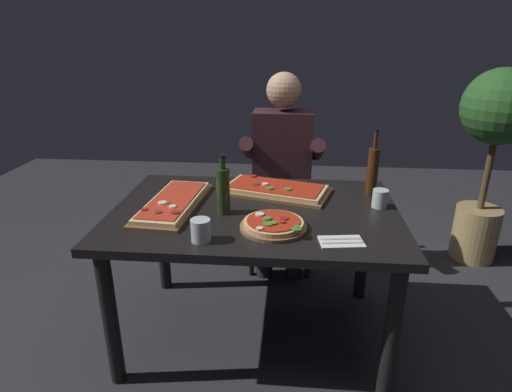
{
  "coord_description": "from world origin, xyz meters",
  "views": [
    {
      "loc": [
        0.17,
        -1.91,
        1.55
      ],
      "look_at": [
        0.0,
        0.05,
        0.79
      ],
      "focal_mm": 29.62,
      "sensor_mm": 36.0,
      "label": 1
    }
  ],
  "objects_px": {
    "pizza_rectangular_left": "(173,203)",
    "tumbler_far_side": "(201,230)",
    "seated_diner": "(282,166)",
    "tumbler_near_camera": "(380,199)",
    "dining_table": "(255,227)",
    "oil_bottle_amber": "(373,170)",
    "diner_chair": "(282,196)",
    "wine_bottle_dark": "(223,190)",
    "pizza_rectangular_front": "(276,189)",
    "potted_plant_corner": "(495,139)",
    "pizza_round_far": "(273,225)"
  },
  "relations": [
    {
      "from": "pizza_rectangular_left",
      "to": "tumbler_far_side",
      "type": "relative_size",
      "value": 6.41
    },
    {
      "from": "seated_diner",
      "to": "tumbler_near_camera",
      "type": "bearing_deg",
      "value": -52.38
    },
    {
      "from": "dining_table",
      "to": "pizza_rectangular_left",
      "type": "xyz_separation_m",
      "value": [
        -0.41,
        -0.0,
        0.11
      ]
    },
    {
      "from": "pizza_rectangular_left",
      "to": "dining_table",
      "type": "bearing_deg",
      "value": 0.12
    },
    {
      "from": "oil_bottle_amber",
      "to": "diner_chair",
      "type": "bearing_deg",
      "value": 129.09
    },
    {
      "from": "wine_bottle_dark",
      "to": "tumbler_near_camera",
      "type": "bearing_deg",
      "value": 10.57
    },
    {
      "from": "pizza_rectangular_front",
      "to": "tumbler_near_camera",
      "type": "xyz_separation_m",
      "value": [
        0.52,
        -0.15,
        0.03
      ]
    },
    {
      "from": "dining_table",
      "to": "tumbler_near_camera",
      "type": "distance_m",
      "value": 0.64
    },
    {
      "from": "diner_chair",
      "to": "seated_diner",
      "type": "height_order",
      "value": "seated_diner"
    },
    {
      "from": "pizza_rectangular_left",
      "to": "potted_plant_corner",
      "type": "xyz_separation_m",
      "value": [
        1.93,
        0.98,
        0.13
      ]
    },
    {
      "from": "pizza_round_far",
      "to": "pizza_rectangular_left",
      "type": "bearing_deg",
      "value": 157.29
    },
    {
      "from": "pizza_rectangular_left",
      "to": "tumbler_near_camera",
      "type": "bearing_deg",
      "value": 4.58
    },
    {
      "from": "tumbler_far_side",
      "to": "pizza_rectangular_front",
      "type": "bearing_deg",
      "value": 64.32
    },
    {
      "from": "seated_diner",
      "to": "oil_bottle_amber",
      "type": "bearing_deg",
      "value": -44.56
    },
    {
      "from": "potted_plant_corner",
      "to": "diner_chair",
      "type": "bearing_deg",
      "value": -174.83
    },
    {
      "from": "seated_diner",
      "to": "dining_table",
      "type": "bearing_deg",
      "value": -98.54
    },
    {
      "from": "pizza_rectangular_front",
      "to": "wine_bottle_dark",
      "type": "relative_size",
      "value": 2.15
    },
    {
      "from": "potted_plant_corner",
      "to": "oil_bottle_amber",
      "type": "bearing_deg",
      "value": -141.66
    },
    {
      "from": "pizza_rectangular_left",
      "to": "oil_bottle_amber",
      "type": "distance_m",
      "value": 1.05
    },
    {
      "from": "pizza_round_far",
      "to": "tumbler_far_side",
      "type": "relative_size",
      "value": 3.1
    },
    {
      "from": "pizza_rectangular_front",
      "to": "tumbler_far_side",
      "type": "relative_size",
      "value": 6.49
    },
    {
      "from": "wine_bottle_dark",
      "to": "potted_plant_corner",
      "type": "distance_m",
      "value": 1.96
    },
    {
      "from": "wine_bottle_dark",
      "to": "diner_chair",
      "type": "xyz_separation_m",
      "value": [
        0.26,
        0.92,
        -0.37
      ]
    },
    {
      "from": "dining_table",
      "to": "potted_plant_corner",
      "type": "xyz_separation_m",
      "value": [
        1.52,
        0.98,
        0.25
      ]
    },
    {
      "from": "pizza_rectangular_front",
      "to": "oil_bottle_amber",
      "type": "xyz_separation_m",
      "value": [
        0.51,
        0.02,
        0.12
      ]
    },
    {
      "from": "pizza_round_far",
      "to": "seated_diner",
      "type": "bearing_deg",
      "value": 89.39
    },
    {
      "from": "pizza_round_far",
      "to": "tumbler_far_side",
      "type": "bearing_deg",
      "value": -154.23
    },
    {
      "from": "pizza_round_far",
      "to": "tumbler_near_camera",
      "type": "distance_m",
      "value": 0.59
    },
    {
      "from": "diner_chair",
      "to": "potted_plant_corner",
      "type": "xyz_separation_m",
      "value": [
        1.41,
        0.13,
        0.41
      ]
    },
    {
      "from": "pizza_round_far",
      "to": "wine_bottle_dark",
      "type": "distance_m",
      "value": 0.31
    },
    {
      "from": "pizza_rectangular_front",
      "to": "diner_chair",
      "type": "xyz_separation_m",
      "value": [
        0.02,
        0.62,
        -0.27
      ]
    },
    {
      "from": "tumbler_near_camera",
      "to": "potted_plant_corner",
      "type": "bearing_deg",
      "value": 44.93
    },
    {
      "from": "pizza_round_far",
      "to": "pizza_rectangular_front",
      "type": "bearing_deg",
      "value": 91.27
    },
    {
      "from": "tumbler_near_camera",
      "to": "dining_table",
      "type": "bearing_deg",
      "value": -172.47
    },
    {
      "from": "wine_bottle_dark",
      "to": "potted_plant_corner",
      "type": "xyz_separation_m",
      "value": [
        1.66,
        1.04,
        0.03
      ]
    },
    {
      "from": "tumbler_far_side",
      "to": "diner_chair",
      "type": "distance_m",
      "value": 1.29
    },
    {
      "from": "oil_bottle_amber",
      "to": "seated_diner",
      "type": "bearing_deg",
      "value": 135.44
    },
    {
      "from": "dining_table",
      "to": "tumbler_near_camera",
      "type": "height_order",
      "value": "tumbler_near_camera"
    },
    {
      "from": "tumbler_far_side",
      "to": "potted_plant_corner",
      "type": "xyz_separation_m",
      "value": [
        1.71,
        1.34,
        0.11
      ]
    },
    {
      "from": "oil_bottle_amber",
      "to": "pizza_rectangular_front",
      "type": "bearing_deg",
      "value": -177.76
    },
    {
      "from": "dining_table",
      "to": "seated_diner",
      "type": "distance_m",
      "value": 0.75
    },
    {
      "from": "tumbler_near_camera",
      "to": "seated_diner",
      "type": "relative_size",
      "value": 0.07
    },
    {
      "from": "wine_bottle_dark",
      "to": "oil_bottle_amber",
      "type": "xyz_separation_m",
      "value": [
        0.74,
        0.32,
        0.02
      ]
    },
    {
      "from": "pizza_rectangular_left",
      "to": "tumbler_near_camera",
      "type": "relative_size",
      "value": 6.79
    },
    {
      "from": "dining_table",
      "to": "wine_bottle_dark",
      "type": "bearing_deg",
      "value": -157.43
    },
    {
      "from": "pizza_rectangular_front",
      "to": "potted_plant_corner",
      "type": "xyz_separation_m",
      "value": [
        1.43,
        0.75,
        0.13
      ]
    },
    {
      "from": "pizza_rectangular_left",
      "to": "diner_chair",
      "type": "height_order",
      "value": "diner_chair"
    },
    {
      "from": "tumbler_near_camera",
      "to": "tumbler_far_side",
      "type": "bearing_deg",
      "value": -151.55
    },
    {
      "from": "pizza_rectangular_left",
      "to": "pizza_round_far",
      "type": "distance_m",
      "value": 0.55
    },
    {
      "from": "seated_diner",
      "to": "pizza_rectangular_left",
      "type": "bearing_deg",
      "value": -125.29
    }
  ]
}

